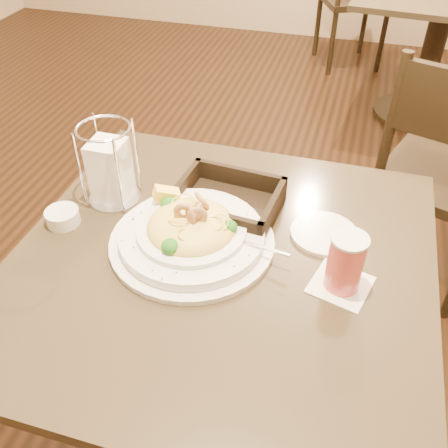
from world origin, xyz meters
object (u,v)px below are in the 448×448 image
(napkin_caddy, at_px, (110,169))
(butter_ramekin, at_px, (63,217))
(bread_basket, at_px, (227,204))
(side_plate, at_px, (324,233))
(background_table, at_px, (437,34))
(pasta_bowl, at_px, (191,232))
(dining_chair_near, at_px, (443,174))
(drink_glass, at_px, (345,263))
(main_table, at_px, (222,325))

(napkin_caddy, relative_size, butter_ramekin, 2.58)
(bread_basket, bearing_deg, side_plate, -5.45)
(background_table, bearing_deg, pasta_bowl, -106.22)
(background_table, distance_m, dining_chair_near, 1.45)
(bread_basket, height_order, side_plate, bread_basket)
(drink_glass, bearing_deg, side_plate, 110.03)
(dining_chair_near, bearing_deg, main_table, 76.12)
(dining_chair_near, relative_size, side_plate, 6.07)
(dining_chair_near, xyz_separation_m, drink_glass, (-0.30, -0.85, 0.29))
(napkin_caddy, bearing_deg, butter_ramekin, -121.81)
(side_plate, relative_size, butter_ramekin, 1.95)
(bread_basket, relative_size, side_plate, 1.68)
(background_table, relative_size, butter_ramekin, 12.56)
(butter_ramekin, bearing_deg, main_table, -1.78)
(main_table, relative_size, pasta_bowl, 2.21)
(side_plate, bearing_deg, bread_basket, 174.55)
(main_table, distance_m, bread_basket, 0.30)
(pasta_bowl, bearing_deg, drink_glass, -6.04)
(background_table, bearing_deg, drink_glass, -98.07)
(main_table, distance_m, pasta_bowl, 0.27)
(pasta_bowl, xyz_separation_m, drink_glass, (0.33, -0.04, 0.03))
(main_table, xyz_separation_m, background_table, (0.58, 2.29, 0.00))
(bread_basket, relative_size, butter_ramekin, 3.28)
(main_table, xyz_separation_m, drink_glass, (0.26, -0.01, 0.29))
(dining_chair_near, distance_m, bread_basket, 0.93)
(pasta_bowl, bearing_deg, background_table, 73.78)
(napkin_caddy, height_order, side_plate, napkin_caddy)
(dining_chair_near, height_order, drink_glass, dining_chair_near)
(butter_ramekin, bearing_deg, bread_basket, 22.59)
(dining_chair_near, distance_m, side_plate, 0.82)
(drink_glass, relative_size, napkin_caddy, 0.69)
(pasta_bowl, bearing_deg, dining_chair_near, 52.31)
(dining_chair_near, bearing_deg, napkin_caddy, 58.66)
(background_table, height_order, dining_chair_near, dining_chair_near)
(drink_glass, xyz_separation_m, butter_ramekin, (-0.65, 0.02, -0.05))
(background_table, xyz_separation_m, drink_glass, (-0.33, -2.30, 0.29))
(pasta_bowl, xyz_separation_m, napkin_caddy, (-0.24, 0.11, 0.05))
(napkin_caddy, relative_size, side_plate, 1.32)
(napkin_caddy, height_order, butter_ramekin, napkin_caddy)
(main_table, height_order, pasta_bowl, pasta_bowl)
(main_table, bearing_deg, butter_ramekin, 178.22)
(background_table, height_order, side_plate, side_plate)
(side_plate, bearing_deg, napkin_caddy, -179.33)
(dining_chair_near, height_order, pasta_bowl, dining_chair_near)
(main_table, height_order, background_table, same)
(butter_ramekin, bearing_deg, drink_glass, -1.88)
(background_table, relative_size, side_plate, 6.43)
(dining_chair_near, height_order, side_plate, dining_chair_near)
(pasta_bowl, xyz_separation_m, butter_ramekin, (-0.31, -0.01, -0.02))
(background_table, distance_m, napkin_caddy, 2.36)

